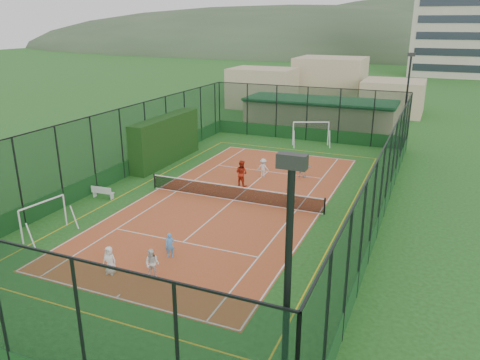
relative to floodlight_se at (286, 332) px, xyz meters
The scene contains 20 objects.
ground 19.15m from the floodlight_se, 117.39° to the left, with size 300.00×300.00×0.00m, color #214C1A.
court_slab 19.14m from the floodlight_se, 117.39° to the left, with size 11.17×23.97×0.01m, color #B64028.
tennis_net 19.04m from the floodlight_se, 117.39° to the left, with size 11.67×0.12×1.06m, color black, non-canonical shape.
perimeter_fence 18.77m from the floodlight_se, 117.39° to the left, with size 18.12×34.12×5.00m, color black, non-canonical shape.
floodlight_se is the anchor object (origin of this frame).
floodlight_ne 33.20m from the floodlight_se, 90.00° to the left, with size 0.60×0.26×8.25m, color black, non-canonical shape.
clubhouse 39.63m from the floodlight_se, 102.56° to the left, with size 15.20×7.20×3.15m, color tan, non-canonical shape.
distant_hills 166.87m from the floodlight_se, 92.96° to the left, with size 200.00×60.00×24.00m, color #384C33, non-canonical shape.
hedge_left 28.06m from the floodlight_se, 127.19° to the left, with size 1.25×8.36×3.66m, color black.
white_bench 21.72m from the floodlight_se, 140.03° to the left, with size 1.46×0.40×0.82m, color white, non-canonical shape.
futsal_goal_near 18.08m from the floodlight_se, 152.45° to the left, with size 0.81×2.78×1.79m, color white, non-canonical shape.
futsal_goal_far 33.02m from the floodlight_se, 103.61° to the left, with size 3.27×0.95×2.11m, color white, non-canonical shape.
child_near_left 12.29m from the floodlight_se, 148.18° to the left, with size 0.64×0.42×1.31m, color white.
child_near_mid 12.53m from the floodlight_se, 134.19° to the left, with size 0.44×0.29×1.21m, color #529AE8.
child_near_right 11.03m from the floodlight_se, 140.52° to the left, with size 0.66×0.51×1.36m, color white.
child_far_left 23.63m from the floodlight_se, 111.38° to the left, with size 0.87×0.50×1.34m, color silver.
child_far_right 18.88m from the floodlight_se, 106.41° to the left, with size 0.72×0.30×1.22m, color silver.
child_far_back 23.84m from the floodlight_se, 104.59° to the left, with size 1.31×0.42×1.41m, color silver.
coach 21.62m from the floodlight_se, 115.46° to the left, with size 0.88×0.69×1.81m, color #A92612.
tennis_balls 20.25m from the floodlight_se, 114.91° to the left, with size 5.37×1.58×0.07m.
Camera 1 is at (11.09, -25.07, 10.71)m, focal length 35.00 mm.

